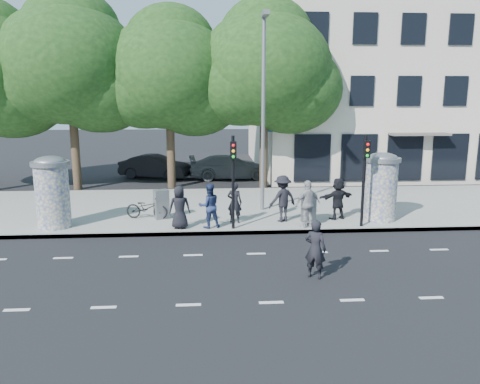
{
  "coord_description": "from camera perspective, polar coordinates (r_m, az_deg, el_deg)",
  "views": [
    {
      "loc": [
        -1.47,
        -12.68,
        4.9
      ],
      "look_at": [
        -0.37,
        3.5,
        1.58
      ],
      "focal_mm": 35.0,
      "sensor_mm": 36.0,
      "label": 1
    }
  ],
  "objects": [
    {
      "name": "cabinet_right",
      "position": [
        18.16,
        8.36,
        -2.02
      ],
      "size": [
        0.54,
        0.42,
        1.06
      ],
      "primitive_type": "cube",
      "rotation": [
        0.0,
        0.0,
        0.11
      ],
      "color": "slate",
      "rests_on": "sidewalk"
    },
    {
      "name": "ped_d",
      "position": [
        18.05,
        5.21,
        -0.81
      ],
      "size": [
        1.34,
        1.1,
        1.8
      ],
      "primitive_type": "imported",
      "rotation": [
        0.0,
        0.0,
        3.58
      ],
      "color": "black",
      "rests_on": "sidewalk"
    },
    {
      "name": "cabinet_left",
      "position": [
        18.73,
        -9.57,
        -1.49
      ],
      "size": [
        0.67,
        0.59,
        1.15
      ],
      "primitive_type": "cube",
      "rotation": [
        0.0,
        0.0,
        0.43
      ],
      "color": "slate",
      "rests_on": "sidewalk"
    },
    {
      "name": "traffic_pole_far",
      "position": [
        17.63,
        14.95,
        2.45
      ],
      "size": [
        0.22,
        0.31,
        3.4
      ],
      "color": "black",
      "rests_on": "sidewalk"
    },
    {
      "name": "ped_c",
      "position": [
        17.17,
        -3.78,
        -1.69
      ],
      "size": [
        0.93,
        0.8,
        1.65
      ],
      "primitive_type": "imported",
      "rotation": [
        0.0,
        0.0,
        3.39
      ],
      "color": "navy",
      "rests_on": "sidewalk"
    },
    {
      "name": "ground",
      "position": [
        13.68,
        2.59,
        -9.45
      ],
      "size": [
        120.0,
        120.0,
        0.0
      ],
      "primitive_type": "plane",
      "color": "black",
      "rests_on": "ground"
    },
    {
      "name": "ad_column_right",
      "position": [
        18.92,
        16.84,
        0.82
      ],
      "size": [
        1.36,
        1.36,
        2.65
      ],
      "color": "beige",
      "rests_on": "sidewalk"
    },
    {
      "name": "car_mid",
      "position": [
        29.03,
        -10.27,
        3.07
      ],
      "size": [
        2.74,
        4.57,
        1.42
      ],
      "primitive_type": "imported",
      "rotation": [
        0.0,
        0.0,
        1.26
      ],
      "color": "black",
      "rests_on": "ground"
    },
    {
      "name": "tree_center",
      "position": [
        25.2,
        3.0,
        14.75
      ],
      "size": [
        7.0,
        7.0,
        9.3
      ],
      "color": "#38281C",
      "rests_on": "ground"
    },
    {
      "name": "tree_mid_left",
      "position": [
        26.2,
        -20.09,
        14.37
      ],
      "size": [
        7.2,
        7.2,
        9.57
      ],
      "color": "#38281C",
      "rests_on": "ground"
    },
    {
      "name": "man_road",
      "position": [
        13.0,
        9.17,
        -6.88
      ],
      "size": [
        0.72,
        0.64,
        1.64
      ],
      "primitive_type": "imported",
      "rotation": [
        0.0,
        0.0,
        2.61
      ],
      "color": "black",
      "rests_on": "ground"
    },
    {
      "name": "ped_e",
      "position": [
        17.36,
        8.26,
        -1.45
      ],
      "size": [
        1.17,
        0.91,
        1.76
      ],
      "primitive_type": "imported",
      "rotation": [
        0.0,
        0.0,
        3.5
      ],
      "color": "#A2A1A4",
      "rests_on": "sidewalk"
    },
    {
      "name": "lane_dash_near",
      "position": [
        11.66,
        3.84,
        -13.29
      ],
      "size": [
        32.0,
        0.12,
        0.01
      ],
      "primitive_type": "cube",
      "color": "silver",
      "rests_on": "ground"
    },
    {
      "name": "car_right",
      "position": [
        28.38,
        -1.23,
        3.06
      ],
      "size": [
        2.3,
        5.02,
        1.42
      ],
      "primitive_type": "imported",
      "rotation": [
        0.0,
        0.0,
        1.63
      ],
      "color": "slate",
      "rests_on": "ground"
    },
    {
      "name": "bicycle",
      "position": [
        18.83,
        -11.29,
        -1.89
      ],
      "size": [
        0.96,
        1.79,
        0.89
      ],
      "primitive_type": "imported",
      "rotation": [
        0.0,
        0.0,
        1.34
      ],
      "color": "black",
      "rests_on": "sidewalk"
    },
    {
      "name": "sidewalk",
      "position": [
        20.81,
        0.28,
        -1.86
      ],
      "size": [
        40.0,
        8.0,
        0.15
      ],
      "primitive_type": "cube",
      "color": "gray",
      "rests_on": "ground"
    },
    {
      "name": "curb",
      "position": [
        17.0,
        1.25,
        -4.94
      ],
      "size": [
        40.0,
        0.1,
        0.16
      ],
      "primitive_type": "cube",
      "color": "slate",
      "rests_on": "ground"
    },
    {
      "name": "lane_dash_far",
      "position": [
        14.98,
        1.99,
        -7.53
      ],
      "size": [
        32.0,
        0.12,
        0.01
      ],
      "primitive_type": "cube",
      "color": "silver",
      "rests_on": "ground"
    },
    {
      "name": "ped_f",
      "position": [
        18.75,
        11.85,
        -0.79
      ],
      "size": [
        1.62,
        1.05,
        1.64
      ],
      "primitive_type": "imported",
      "rotation": [
        0.0,
        0.0,
        3.5
      ],
      "color": "black",
      "rests_on": "sidewalk"
    },
    {
      "name": "ped_a",
      "position": [
        17.19,
        -7.37,
        -1.84
      ],
      "size": [
        0.79,
        0.52,
        1.59
      ],
      "primitive_type": "imported",
      "rotation": [
        0.0,
        0.0,
        3.16
      ],
      "color": "black",
      "rests_on": "sidewalk"
    },
    {
      "name": "street_lamp",
      "position": [
        19.45,
        2.88,
        11.22
      ],
      "size": [
        0.25,
        0.93,
        8.0
      ],
      "color": "slate",
      "rests_on": "sidewalk"
    },
    {
      "name": "traffic_pole_near",
      "position": [
        16.72,
        -0.84,
        2.36
      ],
      "size": [
        0.22,
        0.31,
        3.4
      ],
      "color": "black",
      "rests_on": "sidewalk"
    },
    {
      "name": "building",
      "position": [
        35.36,
        19.0,
        12.71
      ],
      "size": [
        20.3,
        15.85,
        12.0
      ],
      "color": "beige",
      "rests_on": "ground"
    },
    {
      "name": "tree_near_left",
      "position": [
        25.49,
        -8.7,
        14.04
      ],
      "size": [
        6.8,
        6.8,
        8.97
      ],
      "color": "#38281C",
      "rests_on": "ground"
    },
    {
      "name": "ped_b",
      "position": [
        17.85,
        -0.67,
        -1.28
      ],
      "size": [
        0.66,
        0.53,
        1.57
      ],
      "primitive_type": "imported",
      "rotation": [
        0.0,
        0.0,
        2.85
      ],
      "color": "black",
      "rests_on": "sidewalk"
    },
    {
      "name": "ad_column_left",
      "position": [
        18.42,
        -21.92,
        0.19
      ],
      "size": [
        1.36,
        1.36,
        2.65
      ],
      "color": "beige",
      "rests_on": "sidewalk"
    }
  ]
}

